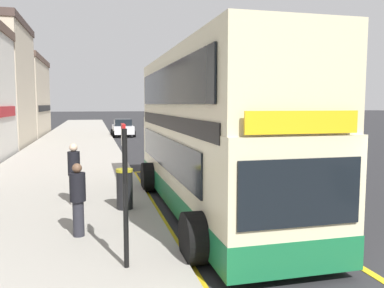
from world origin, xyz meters
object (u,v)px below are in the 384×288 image
(bus_stop_sign, at_px, (125,182))
(pedestrian_further_back, at_px, (74,171))
(litter_bin, at_px, (125,189))
(pedestrian_waiting_near_sign, at_px, (78,197))
(parked_car_white_far, at_px, (123,128))
(double_decker_bus, at_px, (210,138))

(bus_stop_sign, height_order, pedestrian_further_back, bus_stop_sign)
(litter_bin, bearing_deg, pedestrian_further_back, 149.32)
(bus_stop_sign, distance_m, pedestrian_waiting_near_sign, 2.13)
(bus_stop_sign, bearing_deg, parked_car_white_far, 85.91)
(parked_car_white_far, relative_size, pedestrian_waiting_near_sign, 2.63)
(double_decker_bus, height_order, bus_stop_sign, double_decker_bus)
(bus_stop_sign, bearing_deg, litter_bin, 85.86)
(parked_car_white_far, distance_m, pedestrian_waiting_near_sign, 28.62)
(pedestrian_waiting_near_sign, xyz_separation_m, litter_bin, (1.15, 2.03, -0.31))
(double_decker_bus, xyz_separation_m, litter_bin, (-2.36, 0.17, -1.37))
(double_decker_bus, xyz_separation_m, parked_car_white_far, (-0.48, 26.59, -1.26))
(double_decker_bus, distance_m, litter_bin, 2.74)
(pedestrian_further_back, bearing_deg, double_decker_bus, -14.70)
(parked_car_white_far, bearing_deg, litter_bin, -96.33)
(double_decker_bus, height_order, pedestrian_waiting_near_sign, double_decker_bus)
(double_decker_bus, height_order, litter_bin, double_decker_bus)
(bus_stop_sign, xyz_separation_m, pedestrian_further_back, (-1.07, 4.67, -0.54))
(litter_bin, bearing_deg, parked_car_white_far, 85.92)
(pedestrian_waiting_near_sign, bearing_deg, double_decker_bus, 27.87)
(pedestrian_further_back, xyz_separation_m, litter_bin, (1.35, -0.80, -0.40))
(bus_stop_sign, relative_size, litter_bin, 2.28)
(litter_bin, bearing_deg, bus_stop_sign, -94.14)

